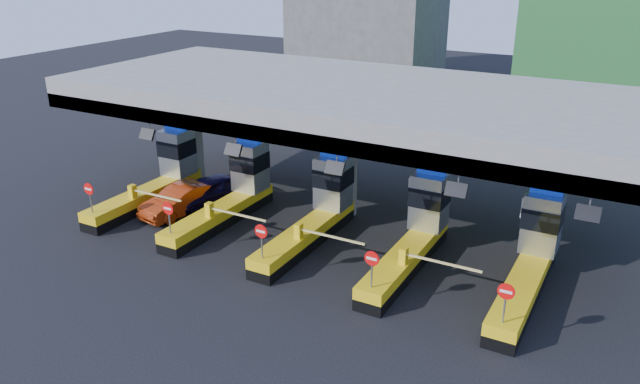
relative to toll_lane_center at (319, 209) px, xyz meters
The scene contains 9 objects.
ground 1.42m from the toll_lane_center, 90.42° to the right, with size 120.00×120.00×0.00m, color black.
toll_canopy 5.40m from the toll_lane_center, 90.02° to the left, with size 28.00×12.09×7.00m.
toll_lane_far_left 10.00m from the toll_lane_center, behind, with size 4.43×8.00×4.16m.
toll_lane_left 5.00m from the toll_lane_center, behind, with size 4.43×8.00×4.16m.
toll_lane_center is the anchor object (origin of this frame).
toll_lane_right 5.00m from the toll_lane_center, ahead, with size 4.43×8.00×4.16m.
toll_lane_far_right 10.00m from the toll_lane_center, ahead, with size 4.43×8.00×4.16m.
van 7.17m from the toll_lane_center, behind, with size 1.86×4.63×1.58m, color black.
red_car 7.77m from the toll_lane_center, behind, with size 1.60×4.58×1.51m, color maroon.
Camera 1 is at (13.32, -23.85, 13.17)m, focal length 35.00 mm.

